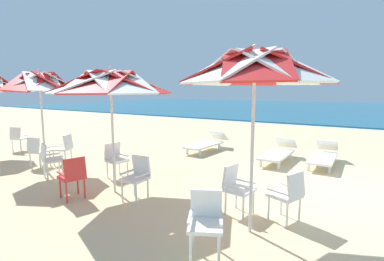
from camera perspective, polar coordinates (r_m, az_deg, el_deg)
ground_plane at (r=6.98m, az=27.86°, el=-11.02°), size 80.00×80.00×0.00m
sea at (r=36.64m, az=31.34°, el=3.58°), size 80.00×36.00×0.10m
surf_foam at (r=18.41m, az=30.55°, el=0.19°), size 80.00×0.70×0.01m
beach_umbrella_0 at (r=4.28m, az=12.32°, el=11.66°), size 2.21×2.21×2.81m
plastic_chair_0 at (r=5.05m, az=18.59°, el=-11.73°), size 0.59×0.56×0.87m
plastic_chair_1 at (r=5.20m, az=8.84°, el=-10.81°), size 0.52×0.50×0.87m
plastic_chair_2 at (r=3.92m, az=2.73°, el=-17.19°), size 0.59×0.61×0.87m
beach_umbrella_1 at (r=6.16m, az=-15.83°, el=8.95°), size 2.51×2.51×2.64m
plastic_chair_3 at (r=5.85m, az=-10.84°, el=-8.70°), size 0.45×0.48×0.87m
plastic_chair_4 at (r=7.41m, az=-14.93°, el=-5.27°), size 0.54×0.51×0.87m
plastic_chair_5 at (r=6.22m, az=-22.56°, el=-8.18°), size 0.56×0.54×0.87m
beach_umbrella_2 at (r=8.57m, az=-27.99°, el=8.22°), size 2.00×2.00×2.71m
plastic_chair_6 at (r=9.28m, az=-24.02°, el=-3.03°), size 0.61×0.59×0.87m
plastic_chair_7 at (r=7.93m, az=-26.39°, el=-4.97°), size 0.56×0.59×0.87m
plastic_chair_8 at (r=9.18m, az=-28.32°, el=-3.41°), size 0.53×0.55×0.87m
plastic_chair_10 at (r=11.97m, az=-31.20°, el=-1.14°), size 0.56×0.59×0.87m
sun_lounger_1 at (r=9.18m, az=24.64°, el=-4.55°), size 0.66×2.15×0.62m
sun_lounger_2 at (r=9.14m, az=16.80°, el=-4.21°), size 0.67×2.16×0.62m
sun_lounger_3 at (r=10.28m, az=2.99°, el=-2.53°), size 0.74×2.18×0.62m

